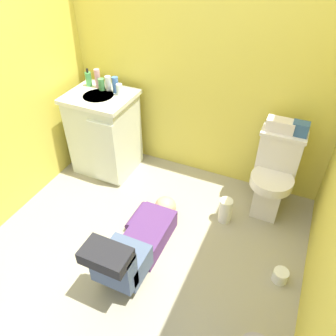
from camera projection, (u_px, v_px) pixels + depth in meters
ground_plane at (151, 236)px, 2.80m from camera, size 2.93×2.98×0.04m
wall_back at (201, 52)px, 2.77m from camera, size 2.59×0.08×2.40m
toilet at (273, 175)px, 2.81m from camera, size 0.36×0.46×0.75m
vanity_cabinet at (105, 133)px, 3.24m from camera, size 0.60×0.53×0.82m
faucet at (107, 83)px, 3.07m from camera, size 0.02×0.02×0.10m
person_plumber at (136, 243)px, 2.49m from camera, size 0.39×1.06×0.52m
tissue_box at (281, 125)px, 2.62m from camera, size 0.22×0.11×0.10m
toiletry_bag at (300, 129)px, 2.57m from camera, size 0.12×0.09×0.11m
soap_dispenser at (88, 79)px, 3.10m from camera, size 0.06×0.06×0.17m
bottle_pink at (98, 78)px, 3.07m from camera, size 0.05×0.05×0.17m
bottle_green at (102, 84)px, 3.04m from camera, size 0.06×0.06×0.11m
bottle_white at (108, 83)px, 3.03m from camera, size 0.06×0.06×0.13m
bottle_blue at (115, 85)px, 2.99m from camera, size 0.06×0.06×0.14m
bottle_clear at (119, 90)px, 2.96m from camera, size 0.05×0.05×0.11m
paper_towel_roll at (225, 210)px, 2.84m from camera, size 0.11×0.11×0.23m
toilet_paper_roll at (280, 276)px, 2.41m from camera, size 0.11×0.11×0.10m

